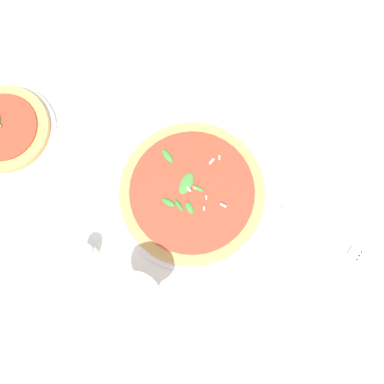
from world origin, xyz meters
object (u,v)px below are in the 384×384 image
Objects in this scene: shaker_pepper at (88,252)px; wine_glass at (137,300)px; pizza_personal_side at (5,130)px; side_plate_white at (159,44)px; pizza_arugula_main at (192,193)px; fork at (328,236)px.

wine_glass is at bearing -6.34° from shaker_pepper.
pizza_personal_side reaches higher than side_plate_white.
wine_glass reaches higher than shaker_pepper.
pizza_personal_side is (-0.41, -0.10, -0.00)m from pizza_arugula_main.
pizza_arugula_main is at bearing 13.32° from pizza_personal_side.
pizza_personal_side is 1.20× the size of wine_glass.
pizza_arugula_main is 1.80× the size of wine_glass.
fork is 0.48m from shaker_pepper.
shaker_pepper is at bearing -20.99° from pizza_personal_side.
shaker_pepper is (-0.14, 0.02, -0.09)m from wine_glass.
pizza_arugula_main is at bearing 98.20° from wine_glass.
pizza_arugula_main reaches higher than side_plate_white.
pizza_arugula_main is 0.35m from side_plate_white.
wine_glass is (0.44, -0.13, 0.11)m from pizza_personal_side.
shaker_pepper is (-0.11, -0.21, 0.02)m from pizza_arugula_main.
pizza_arugula_main reaches higher than fork.
wine_glass is (0.03, -0.23, 0.11)m from pizza_arugula_main.
side_plate_white is at bearing 64.72° from pizza_personal_side.
pizza_arugula_main is 1.43× the size of fork.
side_plate_white is (-0.52, 0.17, 0.00)m from fork.
wine_glass is at bearing -59.71° from side_plate_white.
side_plate_white is 0.48m from shaker_pepper.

